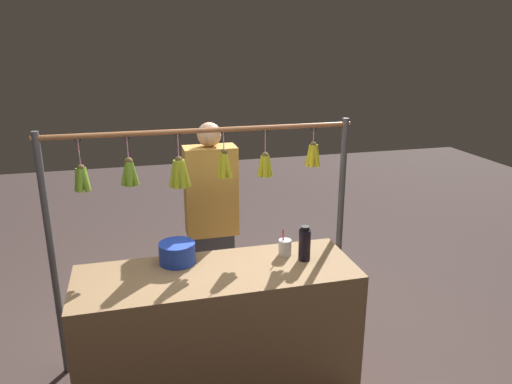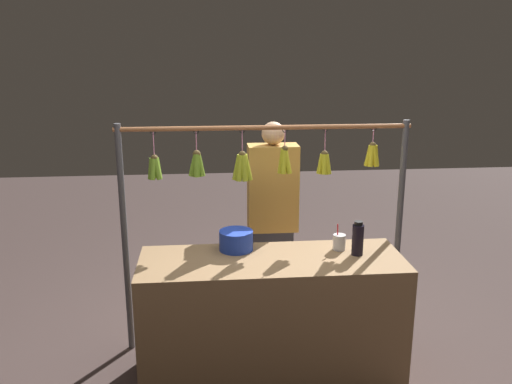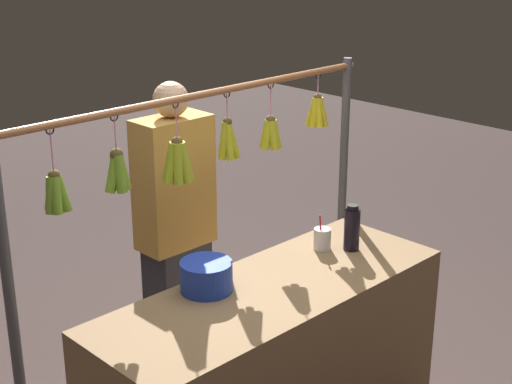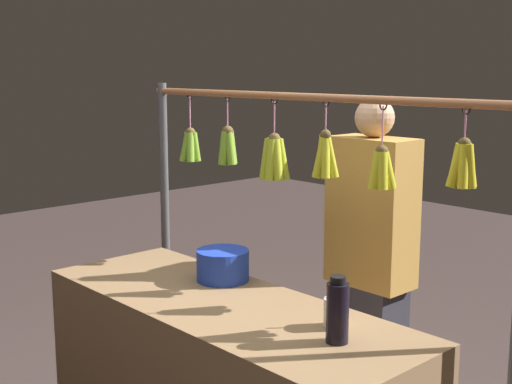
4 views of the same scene
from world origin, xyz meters
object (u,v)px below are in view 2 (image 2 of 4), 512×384
(drink_cup, at_px, (339,242))
(water_bottle, at_px, (358,239))
(vendor_person, at_px, (272,225))
(blue_bucket, at_px, (236,240))

(drink_cup, bearing_deg, water_bottle, 133.11)
(water_bottle, distance_m, vendor_person, 0.90)
(blue_bucket, xyz_separation_m, vendor_person, (-0.32, -0.60, -0.11))
(drink_cup, distance_m, vendor_person, 0.76)
(blue_bucket, relative_size, vendor_person, 0.14)
(water_bottle, distance_m, blue_bucket, 0.79)
(water_bottle, xyz_separation_m, blue_bucket, (0.77, -0.16, -0.04))
(water_bottle, bearing_deg, blue_bucket, -11.65)
(water_bottle, distance_m, drink_cup, 0.15)
(water_bottle, bearing_deg, vendor_person, -58.97)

